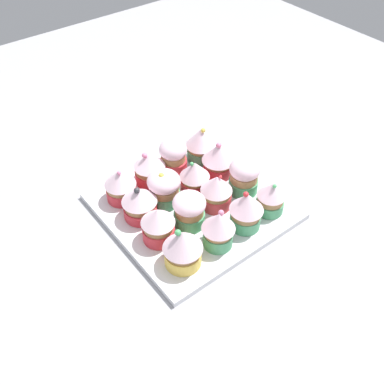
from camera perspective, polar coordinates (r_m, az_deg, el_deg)
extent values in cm
cube|color=#9E9EA3|center=(87.04, 0.00, -2.72)|extent=(180.00, 180.00, 3.00)
cube|color=silver|center=(85.54, 0.00, -1.74)|extent=(31.26, 31.26, 1.20)
cylinder|color=#D1333D|center=(86.32, -8.95, -0.17)|extent=(5.72, 5.72, 2.52)
cylinder|color=#AD7F51|center=(85.08, -9.08, 0.71)|extent=(5.47, 5.47, 1.11)
cone|color=silver|center=(83.65, -9.24, 1.79)|extent=(5.99, 5.99, 3.19)
sphere|color=pink|center=(82.43, -9.29, 2.41)|extent=(0.79, 0.79, 0.79)
cylinder|color=#D1333D|center=(82.60, -6.57, -2.45)|extent=(6.14, 6.14, 2.30)
cylinder|color=#AD7F51|center=(81.26, -6.68, -1.53)|extent=(5.59, 5.59, 1.48)
cone|color=silver|center=(79.68, -6.81, -0.38)|extent=(6.47, 6.47, 3.07)
sphere|color=#333338|center=(78.51, -7.04, 0.18)|extent=(1.08, 1.08, 1.08)
cylinder|color=#D1333D|center=(78.42, -4.25, -5.23)|extent=(5.69, 5.69, 2.73)
cylinder|color=#AD7F51|center=(76.88, -4.33, -4.21)|extent=(5.25, 5.25, 1.42)
cone|color=silver|center=(75.29, -4.42, -3.11)|extent=(5.94, 5.94, 2.91)
cylinder|color=#EFC651|center=(74.93, -1.16, -8.30)|extent=(6.19, 6.19, 2.60)
cylinder|color=#AD7F51|center=(73.45, -1.18, -7.40)|extent=(5.69, 5.69, 1.18)
cone|color=silver|center=(71.57, -1.21, -6.16)|extent=(6.66, 6.66, 3.71)
sphere|color=#4CB266|center=(70.38, -1.81, -5.20)|extent=(1.08, 1.08, 1.08)
cylinder|color=#D1333D|center=(89.31, -5.32, 2.06)|extent=(6.08, 6.08, 2.57)
cylinder|color=#AD7F51|center=(88.07, -5.40, 2.98)|extent=(5.78, 5.78, 1.20)
cone|color=silver|center=(86.78, -5.49, 3.99)|extent=(6.19, 6.19, 2.81)
sphere|color=pink|center=(86.12, -6.05, 4.64)|extent=(1.09, 1.09, 1.09)
cylinder|color=#4C9E6B|center=(84.85, -3.51, -0.59)|extent=(5.96, 5.96, 2.42)
cylinder|color=#AD7F51|center=(83.49, -3.57, 0.38)|extent=(5.52, 5.52, 1.53)
ellipsoid|color=silver|center=(82.19, -3.62, 1.35)|extent=(6.22, 6.22, 3.81)
sphere|color=#EAD64C|center=(80.80, -3.92, 2.11)|extent=(1.06, 1.06, 1.06)
cylinder|color=#4C9E6B|center=(80.65, -0.34, -3.35)|extent=(5.63, 5.63, 2.63)
cylinder|color=#AD7F51|center=(79.18, -0.35, -2.35)|extent=(5.13, 5.13, 1.43)
ellipsoid|color=silver|center=(77.91, -0.35, -1.44)|extent=(5.95, 5.95, 3.55)
cylinder|color=#4C9E6B|center=(77.54, 3.30, -5.92)|extent=(5.20, 5.20, 2.73)
cylinder|color=#AD7F51|center=(76.04, 3.36, -4.95)|extent=(4.83, 4.83, 1.25)
cone|color=silver|center=(74.30, 3.43, -3.76)|extent=(5.82, 5.82, 3.44)
sphere|color=pink|center=(73.50, 3.73, -2.65)|extent=(1.00, 1.00, 1.00)
cylinder|color=#D1333D|center=(91.32, -2.35, 3.44)|extent=(5.50, 5.50, 2.80)
cylinder|color=#AD7F51|center=(89.96, -2.39, 4.48)|extent=(4.84, 4.84, 1.45)
ellipsoid|color=silver|center=(88.78, -2.43, 5.43)|extent=(5.54, 5.54, 3.91)
cylinder|color=#D1333D|center=(87.09, 0.32, 0.90)|extent=(5.34, 5.34, 2.36)
cylinder|color=#AD7F51|center=(85.94, 0.33, 1.74)|extent=(4.79, 4.79, 1.06)
cone|color=silver|center=(84.47, 0.33, 2.86)|extent=(5.84, 5.84, 3.39)
sphere|color=#4CB266|center=(83.28, -0.04, 3.59)|extent=(0.76, 0.76, 0.76)
cylinder|color=#D1333D|center=(84.01, 3.05, -0.97)|extent=(5.80, 5.80, 2.75)
cylinder|color=#AD7F51|center=(82.68, 3.10, -0.03)|extent=(5.52, 5.52, 1.07)
cone|color=silver|center=(81.20, 3.16, 1.08)|extent=(5.94, 5.94, 3.26)
sphere|color=red|center=(80.27, 3.65, 1.93)|extent=(0.60, 0.60, 0.60)
cylinder|color=#4C9E6B|center=(80.88, 6.77, -3.61)|extent=(5.50, 5.50, 2.58)
cylinder|color=#AD7F51|center=(79.40, 6.89, -2.61)|extent=(5.23, 5.23, 1.50)
cone|color=silver|center=(77.59, 7.04, -1.30)|extent=(6.09, 6.09, 3.61)
sphere|color=red|center=(76.56, 6.88, -0.30)|extent=(0.98, 0.98, 0.98)
cylinder|color=#4C9E6B|center=(94.17, 1.06, 4.86)|extent=(5.57, 5.57, 2.61)
cylinder|color=#AD7F51|center=(93.02, 1.08, 5.75)|extent=(5.09, 5.09, 1.10)
cone|color=silver|center=(91.52, 1.10, 6.97)|extent=(6.19, 6.19, 3.86)
sphere|color=#EAD64C|center=(90.41, 1.43, 7.85)|extent=(0.93, 0.93, 0.93)
cylinder|color=#D1333D|center=(90.75, 3.28, 2.97)|extent=(5.91, 5.91, 2.50)
cylinder|color=#AD7F51|center=(89.60, 3.33, 3.83)|extent=(5.37, 5.37, 1.05)
cone|color=silver|center=(88.02, 3.39, 5.08)|extent=(6.53, 6.53, 3.96)
sphere|color=pink|center=(86.79, 3.42, 5.96)|extent=(1.09, 1.09, 1.09)
cylinder|color=#4C9E6B|center=(87.31, 6.52, 0.87)|extent=(5.65, 5.65, 2.78)
cylinder|color=#AD7F51|center=(85.85, 6.63, 1.94)|extent=(5.25, 5.25, 1.58)
ellipsoid|color=silver|center=(84.55, 6.74, 2.95)|extent=(5.85, 5.85, 3.98)
cylinder|color=#4C9E6B|center=(84.30, 9.83, -1.72)|extent=(5.22, 5.22, 2.31)
cylinder|color=#AD7F51|center=(83.00, 9.98, -0.81)|extent=(4.77, 4.77, 1.44)
cone|color=silver|center=(81.51, 10.16, 0.28)|extent=(5.25, 5.25, 2.90)
sphere|color=#4CB266|center=(80.29, 10.47, 0.72)|extent=(0.76, 0.76, 0.76)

